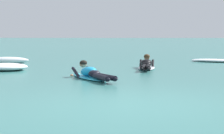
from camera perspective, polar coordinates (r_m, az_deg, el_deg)
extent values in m
plane|color=#387A75|center=(17.81, 2.09, 0.61)|extent=(120.00, 120.00, 0.00)
ellipsoid|color=#2DB2D1|center=(11.87, -3.08, -1.41)|extent=(1.40, 2.01, 0.07)
ellipsoid|color=#2DB2D1|center=(12.74, -4.75, -0.94)|extent=(0.26, 0.26, 0.06)
ellipsoid|color=#1E9EDB|center=(11.90, -3.18, -0.60)|extent=(0.68, 0.80, 0.35)
ellipsoid|color=black|center=(11.53, -2.40, -0.92)|extent=(0.43, 0.41, 0.20)
cylinder|color=black|center=(10.95, -1.50, -1.39)|extent=(0.51, 0.90, 0.14)
ellipsoid|color=black|center=(10.52, -0.58, -1.64)|extent=(0.19, 0.24, 0.08)
cylinder|color=black|center=(11.02, -0.74, -1.35)|extent=(0.60, 0.86, 0.14)
ellipsoid|color=black|center=(10.61, 0.44, -1.59)|extent=(0.19, 0.24, 0.08)
cylinder|color=black|center=(12.18, -4.83, -0.86)|extent=(0.36, 0.57, 0.34)
sphere|color=tan|center=(12.55, -5.47, -1.15)|extent=(0.09, 0.09, 0.09)
cylinder|color=black|center=(12.32, -2.89, -0.78)|extent=(0.36, 0.57, 0.34)
sphere|color=tan|center=(12.67, -3.54, -1.08)|extent=(0.09, 0.09, 0.09)
sphere|color=tan|center=(12.26, -3.92, 0.42)|extent=(0.21, 0.21, 0.21)
ellipsoid|color=black|center=(12.24, -3.89, 0.55)|extent=(0.29, 0.28, 0.16)
ellipsoid|color=silver|center=(15.01, 4.67, -0.09)|extent=(0.74, 2.04, 0.07)
ellipsoid|color=silver|center=(15.95, 4.77, 0.25)|extent=(0.23, 0.22, 0.06)
ellipsoid|color=black|center=(15.05, 4.68, 0.56)|extent=(0.45, 0.69, 0.34)
ellipsoid|color=black|center=(14.67, 4.64, 0.32)|extent=(0.36, 0.31, 0.20)
cylinder|color=black|center=(14.06, 4.24, 0.00)|extent=(0.27, 0.94, 0.14)
ellipsoid|color=black|center=(13.59, 4.07, -0.16)|extent=(0.12, 0.23, 0.08)
cylinder|color=black|center=(14.05, 4.89, 0.00)|extent=(0.16, 0.94, 0.14)
ellipsoid|color=black|center=(13.59, 4.95, -0.17)|extent=(0.12, 0.23, 0.08)
cylinder|color=black|center=(15.42, 3.90, 0.37)|extent=(0.13, 0.58, 0.33)
sphere|color=#8C6647|center=(15.81, 3.96, 0.12)|extent=(0.09, 0.09, 0.09)
cylinder|color=black|center=(15.39, 5.53, 0.35)|extent=(0.13, 0.58, 0.33)
sphere|color=#8C6647|center=(15.76, 5.55, 0.09)|extent=(0.09, 0.09, 0.09)
sphere|color=#8C6647|center=(15.42, 4.73, 1.34)|extent=(0.21, 0.21, 0.21)
ellipsoid|color=#47331E|center=(15.40, 4.73, 1.45)|extent=(0.24, 0.22, 0.16)
ellipsoid|color=white|center=(18.58, 13.44, 0.87)|extent=(1.92, 1.20, 0.14)
ellipsoid|color=white|center=(18.60, 14.87, 0.78)|extent=(0.68, 0.33, 0.10)
ellipsoid|color=white|center=(18.63, 11.74, 0.81)|extent=(0.72, 0.48, 0.08)
ellipsoid|color=white|center=(17.67, -13.90, 0.88)|extent=(1.73, 0.70, 0.28)
ellipsoid|color=white|center=(17.69, -12.51, 0.78)|extent=(0.63, 0.33, 0.20)
ellipsoid|color=white|center=(14.70, -14.22, 0.03)|extent=(1.53, 1.23, 0.25)
ellipsoid|color=white|center=(14.79, -12.64, -0.06)|extent=(0.58, 0.63, 0.18)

